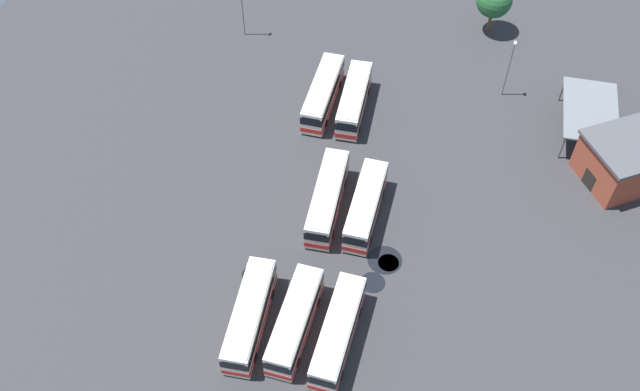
% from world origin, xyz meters
% --- Properties ---
extents(ground_plane, '(108.42, 108.42, 0.00)m').
position_xyz_m(ground_plane, '(0.00, 0.00, 0.00)').
color(ground_plane, '#333335').
extents(bus_row0_slot0, '(11.47, 3.13, 3.57)m').
position_xyz_m(bus_row0_slot0, '(-15.32, -5.18, 1.89)').
color(bus_row0_slot0, silver).
rests_on(bus_row0_slot0, ground_plane).
extents(bus_row0_slot1, '(10.93, 3.58, 3.57)m').
position_xyz_m(bus_row0_slot1, '(-15.33, -1.34, 1.88)').
color(bus_row0_slot1, silver).
rests_on(bus_row0_slot1, ground_plane).
extents(bus_row1_slot1, '(11.61, 3.69, 3.57)m').
position_xyz_m(bus_row1_slot1, '(0.10, -0.01, 1.89)').
color(bus_row1_slot1, silver).
rests_on(bus_row1_slot1, ground_plane).
extents(bus_row1_slot2, '(10.58, 3.01, 3.57)m').
position_xyz_m(bus_row1_slot2, '(-0.06, 4.10, 1.88)').
color(bus_row1_slot2, silver).
rests_on(bus_row1_slot2, ground_plane).
extents(bus_row2_slot0, '(11.18, 3.81, 3.57)m').
position_xyz_m(bus_row2_slot0, '(15.69, -2.81, 1.88)').
color(bus_row2_slot0, silver).
rests_on(bus_row2_slot0, ground_plane).
extents(bus_row2_slot1, '(10.48, 2.79, 3.57)m').
position_xyz_m(bus_row2_slot1, '(15.01, 1.35, 1.88)').
color(bus_row2_slot1, silver).
rests_on(bus_row2_slot1, ground_plane).
extents(bus_row2_slot2, '(10.88, 2.78, 3.57)m').
position_xyz_m(bus_row2_slot2, '(14.93, 5.46, 1.88)').
color(bus_row2_slot2, silver).
rests_on(bus_row2_slot2, ground_plane).
extents(depot_building, '(11.70, 12.09, 5.35)m').
position_xyz_m(depot_building, '(-14.05, 29.86, 2.69)').
color(depot_building, '#99422D').
rests_on(depot_building, ground_plane).
extents(maintenance_shelter, '(10.87, 6.94, 3.52)m').
position_xyz_m(maintenance_shelter, '(-19.94, 25.33, 3.35)').
color(maintenance_shelter, slate).
rests_on(maintenance_shelter, ground_plane).
extents(lamp_post_by_building, '(0.56, 0.28, 9.41)m').
position_xyz_m(lamp_post_by_building, '(-25.47, -19.23, 5.13)').
color(lamp_post_by_building, slate).
rests_on(lamp_post_by_building, ground_plane).
extents(lamp_post_far_corner, '(0.56, 0.28, 7.97)m').
position_xyz_m(lamp_post_far_corner, '(-23.63, 15.37, 4.40)').
color(lamp_post_far_corner, slate).
rests_on(lamp_post_far_corner, ground_plane).
extents(tree_south_edge, '(4.66, 4.66, 7.19)m').
position_xyz_m(tree_south_edge, '(-35.82, 11.82, 4.84)').
color(tree_south_edge, brown).
rests_on(tree_south_edge, ground_plane).
extents(puddle_back_corner, '(2.06, 2.06, 0.01)m').
position_xyz_m(puddle_back_corner, '(10.28, -4.78, 0.00)').
color(puddle_back_corner, black).
rests_on(puddle_back_corner, ground_plane).
extents(puddle_front_lane, '(2.15, 2.15, 0.01)m').
position_xyz_m(puddle_front_lane, '(4.89, 7.89, 0.00)').
color(puddle_front_lane, black).
rests_on(puddle_front_lane, ground_plane).
extents(puddle_centre_drain, '(2.49, 2.49, 0.01)m').
position_xyz_m(puddle_centre_drain, '(7.65, 6.97, 0.00)').
color(puddle_centre_drain, black).
rests_on(puddle_centre_drain, ground_plane).
extents(puddle_near_shelter, '(3.54, 3.54, 0.01)m').
position_xyz_m(puddle_near_shelter, '(4.69, 7.46, 0.00)').
color(puddle_near_shelter, black).
rests_on(puddle_near_shelter, ground_plane).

